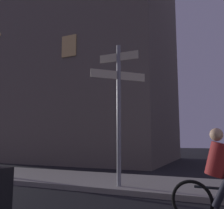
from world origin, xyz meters
TOP-DOWN VIEW (x-y plane):
  - sidewalk_kerb at (0.00, 7.18)m, footprint 40.00×2.82m
  - signpost at (-0.64, 6.22)m, footprint 1.22×1.22m
  - cyclist at (2.00, 4.27)m, footprint 1.82×0.36m
  - building_left_block at (-6.91, 14.84)m, footprint 11.92×8.20m

SIDE VIEW (x-z plane):
  - sidewalk_kerb at x=0.00m, z-range 0.00..0.14m
  - cyclist at x=2.00m, z-range -0.06..1.55m
  - signpost at x=-0.64m, z-range 0.49..4.51m
  - building_left_block at x=-6.91m, z-range 0.00..20.75m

